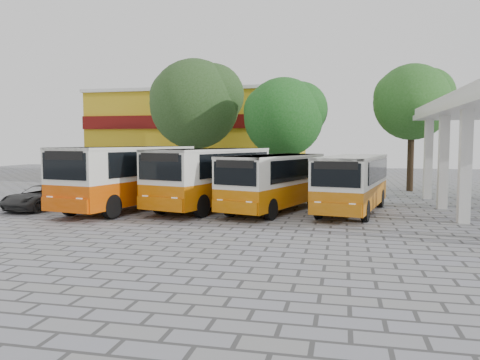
% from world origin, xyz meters
% --- Properties ---
extents(ground, '(90.00, 90.00, 0.00)m').
position_xyz_m(ground, '(0.00, 0.00, 0.00)').
color(ground, gray).
rests_on(ground, ground).
extents(shophouse_block, '(20.40, 10.40, 8.30)m').
position_xyz_m(shophouse_block, '(-11.00, 25.99, 4.16)').
color(shophouse_block, '#BC9814').
rests_on(shophouse_block, ground).
extents(bus_far_left, '(4.26, 9.07, 3.13)m').
position_xyz_m(bus_far_left, '(-7.53, 2.58, 1.81)').
color(bus_far_left, '#CD4700').
rests_on(bus_far_left, ground).
extents(bus_centre_left, '(4.72, 8.89, 3.03)m').
position_xyz_m(bus_centre_left, '(-3.56, 3.73, 1.75)').
color(bus_centre_left, '#BE5A00').
rests_on(bus_centre_left, ground).
extents(bus_centre_right, '(4.44, 8.05, 2.73)m').
position_xyz_m(bus_centre_right, '(-0.32, 3.45, 1.58)').
color(bus_centre_right, '#BF6200').
rests_on(bus_centre_right, ground).
extents(bus_far_right, '(3.70, 7.85, 2.70)m').
position_xyz_m(bus_far_right, '(3.38, 3.78, 1.56)').
color(bus_far_right, '#BB6307').
rests_on(bus_far_right, ground).
extents(tree_left, '(7.34, 6.99, 9.83)m').
position_xyz_m(tree_left, '(-8.41, 16.25, 6.56)').
color(tree_left, '#462F1A').
rests_on(tree_left, ground).
extents(tree_middle, '(5.80, 5.53, 7.86)m').
position_xyz_m(tree_middle, '(-1.13, 13.76, 5.27)').
color(tree_middle, '#362516').
rests_on(tree_middle, ground).
extents(tree_right, '(5.43, 5.17, 8.68)m').
position_xyz_m(tree_right, '(7.51, 15.01, 6.26)').
color(tree_right, '#332517').
rests_on(tree_right, ground).
extents(parked_car, '(2.54, 4.55, 1.20)m').
position_xyz_m(parked_car, '(-11.81, 1.67, 0.60)').
color(parked_car, '#2D2D2D').
rests_on(parked_car, ground).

